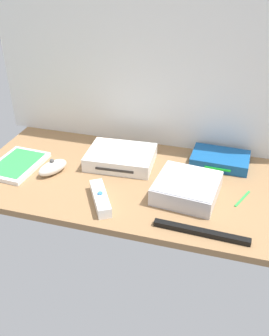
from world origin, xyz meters
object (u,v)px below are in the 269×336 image
mini_computer (187,188)px  stylus_pen (242,198)px  network_router (220,159)px  remote_nunchuk (53,167)px  remote_wand (100,198)px  sensor_bar (201,232)px  game_console (121,157)px  game_case (17,165)px

mini_computer → stylus_pen: mini_computer is taller
network_router → remote_nunchuk: 53.13cm
remote_wand → remote_nunchuk: size_ratio=1.34×
stylus_pen → mini_computer: bearing=-170.4°
remote_nunchuk → sensor_bar: size_ratio=0.45×
remote_nunchuk → stylus_pen: bearing=29.6°
game_console → remote_wand: bearing=-90.5°
mini_computer → remote_nunchuk: mini_computer is taller
game_console → game_case: bearing=-163.6°
mini_computer → sensor_bar: (6.18, -15.27, -1.94)cm
mini_computer → game_case: 54.58cm
mini_computer → network_router: mini_computer is taller
game_case → remote_wand: size_ratio=1.36×
network_router → sensor_bar: bearing=-89.9°
stylus_pen → remote_wand: bearing=-161.5°
remote_wand → sensor_bar: (28.42, -5.31, -0.81)cm
remote_wand → sensor_bar: remote_wand is taller
network_router → remote_wand: size_ratio=1.27×
sensor_bar → stylus_pen: (9.24, 17.89, -0.35)cm
network_router → remote_wand: bearing=-132.3°
sensor_bar → mini_computer: bearing=114.6°
game_case → sensor_bar: (60.73, -15.92, -0.06)cm
sensor_bar → stylus_pen: 20.14cm
remote_nunchuk → stylus_pen: size_ratio=1.21×
sensor_bar → stylus_pen: size_ratio=2.67×
game_console → remote_wand: size_ratio=1.50×
stylus_pen → network_router: bearing=114.1°
game_console → remote_wand: 21.80cm
mini_computer → remote_nunchuk: bearing=179.5°
mini_computer → game_case: mini_computer is taller
game_case → game_console: bearing=23.2°
network_router → mini_computer: bearing=-108.1°
network_router → remote_nunchuk: size_ratio=1.69×
mini_computer → stylus_pen: 15.81cm
remote_wand → remote_nunchuk: (-19.47, 10.29, 0.53)cm
remote_wand → stylus_pen: (37.67, 12.58, -1.16)cm
game_console → sensor_bar: size_ratio=0.91×
mini_computer → game_console: bearing=153.1°
game_console → stylus_pen: 39.85cm
remote_nunchuk → stylus_pen: 57.20cm
stylus_pen → game_case: bearing=-178.4°
network_router → sensor_bar: (-1.36, -35.54, -1.00)cm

